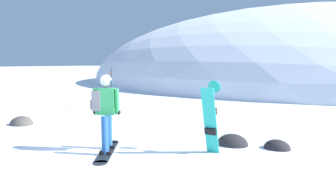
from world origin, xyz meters
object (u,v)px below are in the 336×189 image
at_px(snowboarder_main, 105,111).
at_px(rock_dark, 22,124).
at_px(piste_marker_near, 111,85).
at_px(rock_mid, 277,149).
at_px(spare_snowboard, 211,117).
at_px(rock_small, 232,145).

height_order(snowboarder_main, rock_dark, snowboarder_main).
distance_m(piste_marker_near, rock_mid, 8.03).
xyz_separation_m(snowboarder_main, spare_snowboard, (2.09, 0.95, -0.11)).
bearing_deg(spare_snowboard, rock_small, 79.07).
height_order(rock_mid, rock_small, rock_small).
height_order(snowboarder_main, rock_small, snowboarder_main).
relative_size(snowboarder_main, piste_marker_near, 0.95).
bearing_deg(rock_mid, spare_snowboard, -135.63).
relative_size(snowboarder_main, rock_mid, 2.86).
bearing_deg(spare_snowboard, snowboarder_main, -155.56).
bearing_deg(rock_mid, piste_marker_near, 157.80).
bearing_deg(rock_dark, rock_mid, 8.42).
height_order(spare_snowboard, rock_small, spare_snowboard).
relative_size(piste_marker_near, rock_dark, 2.34).
height_order(rock_dark, rock_small, rock_dark).
bearing_deg(snowboarder_main, rock_mid, 32.79).
bearing_deg(rock_mid, snowboarder_main, -147.21).
relative_size(spare_snowboard, rock_mid, 2.67).
height_order(spare_snowboard, rock_dark, spare_snowboard).
xyz_separation_m(piste_marker_near, rock_dark, (-0.27, -4.14, -1.03)).
bearing_deg(rock_small, spare_snowboard, -100.93).
xyz_separation_m(rock_mid, rock_small, (-1.00, -0.18, 0.00)).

